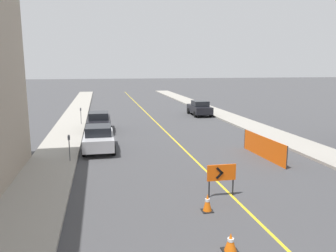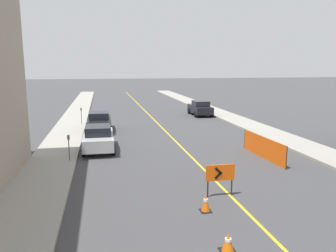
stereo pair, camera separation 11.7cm
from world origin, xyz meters
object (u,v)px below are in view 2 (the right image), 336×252
traffic_cone_farthest (206,203)px  parked_car_curb_far (200,108)px  arrow_barricade_primary (220,174)px  parked_car_curb_near (99,138)px  traffic_cone_fifth (228,243)px  parking_meter_far_curb (81,112)px  parking_meter_near_curb (69,142)px  parked_car_curb_mid (99,121)px

traffic_cone_farthest → parked_car_curb_far: size_ratio=0.15×
arrow_barricade_primary → parked_car_curb_near: size_ratio=0.31×
traffic_cone_farthest → parked_car_curb_near: (-3.84, 9.77, 0.47)m
traffic_cone_fifth → arrow_barricade_primary: (1.19, 3.88, 0.67)m
parking_meter_far_curb → parking_meter_near_curb: bearing=-90.0°
traffic_cone_fifth → parked_car_curb_mid: 19.08m
parked_car_curb_mid → parked_car_curb_far: 12.61m
traffic_cone_fifth → parked_car_curb_near: size_ratio=0.13×
parked_car_curb_near → parked_car_curb_mid: size_ratio=0.99×
traffic_cone_farthest → parked_car_curb_far: bearing=73.5°
parked_car_curb_near → parking_meter_near_curb: (-1.54, -2.58, 0.37)m
parked_car_curb_mid → traffic_cone_fifth: bearing=-77.6°
parked_car_curb_near → parking_meter_far_curb: (-1.54, 9.22, 0.38)m
traffic_cone_farthest → parked_car_curb_near: size_ratio=0.16×
parked_car_curb_far → parking_meter_far_curb: size_ratio=2.97×
parked_car_curb_far → traffic_cone_farthest: bearing=-104.6°
parked_car_curb_far → parking_meter_far_curb: bearing=-160.2°
traffic_cone_farthest → parked_car_curb_far: (6.79, 22.91, 0.47)m
parking_meter_far_curb → traffic_cone_farthest: bearing=-74.2°
parked_car_curb_near → parking_meter_far_curb: 9.35m
parked_car_curb_near → parking_meter_far_curb: size_ratio=2.94×
parked_car_curb_near → traffic_cone_farthest: bearing=-68.1°
arrow_barricade_primary → parking_meter_near_curb: bearing=138.0°
arrow_barricade_primary → parking_meter_near_curb: 8.73m
parked_car_curb_near → parking_meter_near_curb: 3.03m
arrow_barricade_primary → traffic_cone_farthest: bearing=-127.7°
traffic_cone_fifth → parking_meter_near_curb: size_ratio=0.39×
parked_car_curb_near → parking_meter_near_curb: bearing=-120.4°
traffic_cone_fifth → parked_car_curb_mid: size_ratio=0.13×
traffic_cone_fifth → parked_car_curb_far: bearing=74.7°
arrow_barricade_primary → parked_car_curb_near: 9.82m
traffic_cone_farthest → parked_car_curb_far: 23.90m
traffic_cone_farthest → parking_meter_near_curb: bearing=126.8°
traffic_cone_fifth → parked_car_curb_near: (-3.64, 12.42, 0.52)m
traffic_cone_fifth → traffic_cone_farthest: bearing=85.7°
traffic_cone_fifth → parked_car_curb_mid: (-3.61, 18.73, 0.52)m
traffic_cone_farthest → parking_meter_near_curb: (-5.38, 7.19, 0.83)m
arrow_barricade_primary → parked_car_curb_far: size_ratio=0.30×
traffic_cone_fifth → arrow_barricade_primary: size_ratio=0.43×
arrow_barricade_primary → parking_meter_near_curb: (-6.37, 5.96, 0.22)m
parked_car_curb_near → arrow_barricade_primary: bearing=-60.1°
parked_car_curb_far → parking_meter_near_curb: bearing=-125.8°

